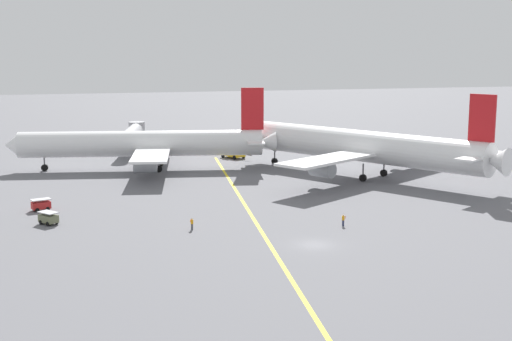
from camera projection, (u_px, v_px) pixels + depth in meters
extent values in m
plane|color=slate|center=(314.00, 245.00, 83.87)|extent=(600.00, 600.00, 0.00)
cube|color=yellow|center=(259.00, 227.00, 92.26)|extent=(14.69, 119.22, 0.01)
cylinder|color=white|center=(142.00, 144.00, 135.04)|extent=(46.86, 13.40, 4.99)
cone|color=white|center=(12.00, 145.00, 132.91)|extent=(3.59, 5.03, 4.60)
cone|color=white|center=(267.00, 142.00, 137.16)|extent=(4.27, 4.58, 4.00)
cube|color=white|center=(154.00, 147.00, 135.38)|extent=(13.23, 38.72, 0.44)
cube|color=white|center=(254.00, 140.00, 136.85)|extent=(5.51, 13.37, 0.28)
cube|color=red|center=(252.00, 109.00, 135.77)|extent=(4.39, 1.15, 8.21)
cylinder|color=#999EA3|center=(152.00, 149.00, 146.09)|extent=(4.60, 3.32, 2.60)
cylinder|color=#999EA3|center=(145.00, 166.00, 125.11)|extent=(4.60, 3.32, 2.60)
cylinder|color=slate|center=(159.00, 163.00, 132.58)|extent=(0.28, 0.28, 2.21)
cylinder|color=black|center=(159.00, 169.00, 132.77)|extent=(1.38, 0.78, 1.30)
cylinder|color=slate|center=(160.00, 158.00, 139.25)|extent=(0.28, 0.28, 2.21)
cylinder|color=black|center=(160.00, 163.00, 139.44)|extent=(1.38, 0.78, 1.30)
cylinder|color=slate|center=(44.00, 162.00, 134.00)|extent=(0.28, 0.28, 2.21)
cylinder|color=black|center=(45.00, 168.00, 134.19)|extent=(1.38, 0.78, 1.30)
cylinder|color=white|center=(358.00, 145.00, 127.47)|extent=(31.59, 46.01, 5.72)
cone|color=white|center=(252.00, 134.00, 145.15)|extent=(5.95, 5.16, 5.26)
cone|color=white|center=(497.00, 161.00, 109.93)|extent=(5.79, 5.47, 4.58)
cube|color=white|center=(370.00, 151.00, 125.93)|extent=(42.02, 29.47, 0.44)
cube|color=white|center=(482.00, 156.00, 111.50)|extent=(12.73, 9.58, 0.28)
cube|color=red|center=(482.00, 118.00, 110.65)|extent=(2.63, 3.93, 7.54)
cylinder|color=#999EA3|center=(401.00, 153.00, 136.15)|extent=(4.43, 4.94, 2.60)
cylinder|color=#999EA3|center=(322.00, 170.00, 117.67)|extent=(4.43, 4.94, 2.60)
cylinder|color=slate|center=(363.00, 171.00, 123.32)|extent=(0.28, 0.28, 2.57)
cylinder|color=black|center=(363.00, 178.00, 123.54)|extent=(1.15, 1.39, 1.30)
cylinder|color=slate|center=(384.00, 166.00, 128.25)|extent=(0.28, 0.28, 2.57)
cylinder|color=black|center=(384.00, 173.00, 128.47)|extent=(1.15, 1.39, 1.30)
cylinder|color=slate|center=(275.00, 155.00, 141.64)|extent=(0.28, 0.28, 2.57)
cylinder|color=black|center=(275.00, 161.00, 141.86)|extent=(1.15, 1.39, 1.30)
cube|color=gold|center=(233.00, 153.00, 149.98)|extent=(4.76, 5.73, 1.20)
cube|color=#333D47|center=(230.00, 148.00, 150.58)|extent=(2.71, 2.62, 0.90)
cylinder|color=#4C4C51|center=(246.00, 155.00, 147.05)|extent=(1.74, 2.89, 0.20)
sphere|color=orange|center=(230.00, 145.00, 150.47)|extent=(0.24, 0.24, 0.24)
cylinder|color=black|center=(223.00, 156.00, 150.47)|extent=(0.70, 0.93, 0.90)
cylinder|color=black|center=(232.00, 154.00, 152.27)|extent=(0.70, 0.93, 0.90)
cylinder|color=black|center=(235.00, 158.00, 147.90)|extent=(0.70, 0.93, 0.90)
cylinder|color=black|center=(243.00, 156.00, 149.70)|extent=(0.70, 0.93, 0.90)
cube|color=#666B4C|center=(48.00, 218.00, 93.46)|extent=(2.78, 2.97, 1.00)
cube|color=#B2B2B7|center=(48.00, 212.00, 93.31)|extent=(2.92, 3.12, 0.12)
cylinder|color=black|center=(56.00, 222.00, 93.66)|extent=(0.53, 0.60, 0.60)
cylinder|color=black|center=(48.00, 224.00, 92.55)|extent=(0.53, 0.60, 0.60)
cylinder|color=black|center=(49.00, 220.00, 94.54)|extent=(0.53, 0.60, 0.60)
cylinder|color=black|center=(41.00, 222.00, 93.43)|extent=(0.53, 0.60, 0.60)
cube|color=red|center=(41.00, 205.00, 101.41)|extent=(2.91, 2.15, 1.00)
cube|color=#B2B2B7|center=(41.00, 199.00, 101.26)|extent=(3.06, 2.26, 0.12)
cylinder|color=black|center=(45.00, 207.00, 102.47)|extent=(0.63, 0.36, 0.60)
cylinder|color=black|center=(48.00, 209.00, 101.29)|extent=(0.63, 0.36, 0.60)
cylinder|color=black|center=(35.00, 208.00, 101.70)|extent=(0.63, 0.36, 0.60)
cylinder|color=black|center=(37.00, 210.00, 100.52)|extent=(0.63, 0.36, 0.60)
cylinder|color=#4C4C51|center=(192.00, 227.00, 90.70)|extent=(0.28, 0.28, 0.79)
cylinder|color=orange|center=(192.00, 222.00, 90.58)|extent=(0.36, 0.36, 0.56)
sphere|color=tan|center=(192.00, 219.00, 90.52)|extent=(0.22, 0.22, 0.22)
cylinder|color=#F24C19|center=(190.00, 221.00, 90.76)|extent=(0.05, 0.05, 0.40)
cylinder|color=#2D3351|center=(343.00, 223.00, 92.64)|extent=(0.28, 0.28, 0.80)
cylinder|color=orange|center=(343.00, 218.00, 92.52)|extent=(0.36, 0.36, 0.57)
sphere|color=beige|center=(343.00, 215.00, 92.46)|extent=(0.22, 0.22, 0.22)
cylinder|color=#F24C19|center=(345.00, 217.00, 92.40)|extent=(0.05, 0.05, 0.40)
cylinder|color=#B7B7BC|center=(131.00, 135.00, 156.09)|extent=(7.92, 21.80, 3.20)
cylinder|color=#99999E|center=(137.00, 129.00, 166.73)|extent=(3.84, 3.84, 3.52)
cylinder|color=#595960|center=(137.00, 138.00, 166.11)|extent=(0.70, 0.70, 4.24)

